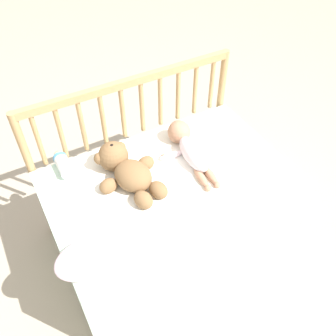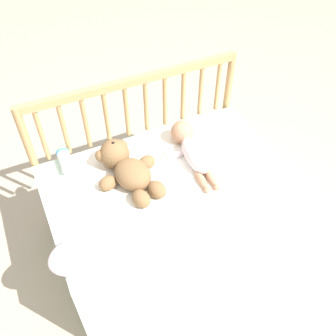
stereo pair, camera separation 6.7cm
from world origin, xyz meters
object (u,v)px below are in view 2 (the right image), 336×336
(teddy_bear, at_px, (126,168))
(baby, at_px, (191,149))
(baby_bottle, at_px, (65,159))
(small_pillow, at_px, (83,253))

(teddy_bear, bearing_deg, baby, -0.10)
(teddy_bear, height_order, baby_bottle, teddy_bear)
(teddy_bear, relative_size, small_pillow, 1.51)
(baby, distance_m, small_pillow, 0.68)
(small_pillow, bearing_deg, baby, 27.06)
(small_pillow, height_order, baby_bottle, baby_bottle)
(teddy_bear, relative_size, baby_bottle, 2.41)
(small_pillow, relative_size, baby_bottle, 1.60)
(small_pillow, bearing_deg, baby_bottle, 82.65)
(teddy_bear, xyz_separation_m, baby, (0.32, -0.00, -0.01))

